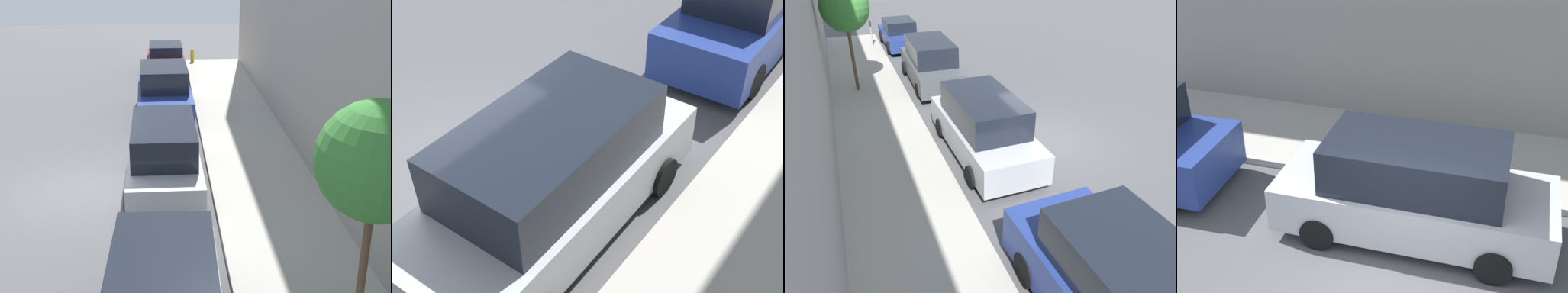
{
  "view_description": "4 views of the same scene",
  "coord_description": "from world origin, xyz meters",
  "views": [
    {
      "loc": [
        2.25,
        -13.6,
        6.52
      ],
      "look_at": [
        3.11,
        0.57,
        1.0
      ],
      "focal_mm": 50.0,
      "sensor_mm": 36.0,
      "label": 1
    },
    {
      "loc": [
        5.84,
        -4.07,
        5.95
      ],
      "look_at": [
        2.29,
        0.82,
        1.0
      ],
      "focal_mm": 50.0,
      "sensor_mm": 36.0,
      "label": 2
    },
    {
      "loc": [
        5.84,
        9.43,
        5.99
      ],
      "look_at": [
        2.78,
        1.28,
        1.0
      ],
      "focal_mm": 35.0,
      "sensor_mm": 36.0,
      "label": 3
    },
    {
      "loc": [
        -5.59,
        -1.47,
        6.38
      ],
      "look_at": [
        3.36,
        1.2,
        1.0
      ],
      "focal_mm": 50.0,
      "sensor_mm": 36.0,
      "label": 4
    }
  ],
  "objects": [
    {
      "name": "parked_minivan_third",
      "position": [
        2.23,
        0.08,
        0.92
      ],
      "size": [
        2.02,
        4.92,
        1.9
      ],
      "color": "#B7BABF",
      "rests_on": "ground_plane"
    },
    {
      "name": "sidewalk",
      "position": [
        4.97,
        0.0,
        0.07
      ],
      "size": [
        2.94,
        32.0,
        0.15
      ],
      "color": "#B2ADA3",
      "rests_on": "ground_plane"
    }
  ]
}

